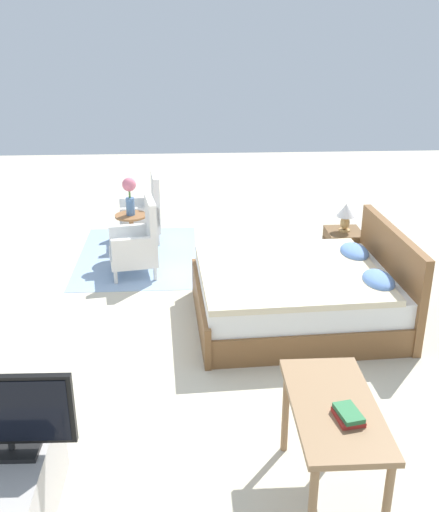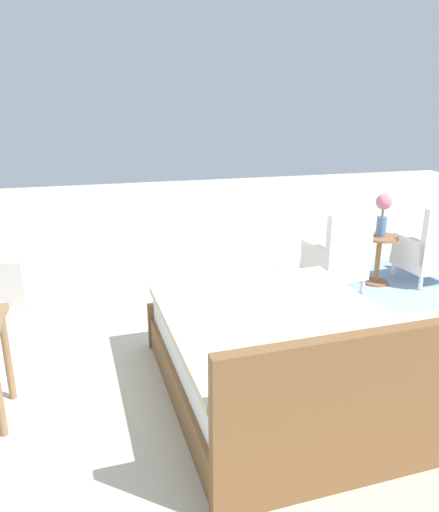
# 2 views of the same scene
# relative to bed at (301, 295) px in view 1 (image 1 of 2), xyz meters

# --- Properties ---
(ground_plane) EXTENTS (16.00, 16.00, 0.00)m
(ground_plane) POSITION_rel_bed_xyz_m (0.22, -1.04, -0.30)
(ground_plane) COLOR beige
(floor_rug) EXTENTS (2.10, 1.50, 0.01)m
(floor_rug) POSITION_rel_bed_xyz_m (-1.84, -1.78, -0.30)
(floor_rug) COLOR #8EA8C6
(floor_rug) RESTS_ON ground_plane
(bed) EXTENTS (1.73, 2.07, 0.96)m
(bed) POSITION_rel_bed_xyz_m (0.00, 0.00, 0.00)
(bed) COLOR brown
(bed) RESTS_ON ground_plane
(armchair_by_window_left) EXTENTS (0.60, 0.60, 0.92)m
(armchair_by_window_left) POSITION_rel_bed_xyz_m (-2.41, -1.72, 0.08)
(armchair_by_window_left) COLOR white
(armchair_by_window_left) RESTS_ON floor_rug
(armchair_by_window_right) EXTENTS (0.62, 0.62, 0.92)m
(armchair_by_window_right) POSITION_rel_bed_xyz_m (-1.28, -1.72, 0.08)
(armchair_by_window_right) COLOR white
(armchair_by_window_right) RESTS_ON floor_rug
(side_table) EXTENTS (0.40, 0.40, 0.56)m
(side_table) POSITION_rel_bed_xyz_m (-1.84, -1.83, 0.06)
(side_table) COLOR #936038
(side_table) RESTS_ON ground_plane
(flower_vase) EXTENTS (0.17, 0.17, 0.48)m
(flower_vase) POSITION_rel_bed_xyz_m (-1.84, -1.83, 0.56)
(flower_vase) COLOR #4C709E
(flower_vase) RESTS_ON side_table
(nightstand) EXTENTS (0.44, 0.41, 0.56)m
(nightstand) POSITION_rel_bed_xyz_m (-1.11, 0.70, -0.02)
(nightstand) COLOR brown
(nightstand) RESTS_ON ground_plane
(table_lamp) EXTENTS (0.22, 0.22, 0.33)m
(table_lamp) POSITION_rel_bed_xyz_m (-1.11, 0.70, 0.48)
(table_lamp) COLOR tan
(table_lamp) RESTS_ON nightstand
(tv_stand) EXTENTS (0.96, 0.40, 0.52)m
(tv_stand) POSITION_rel_bed_xyz_m (2.46, -2.18, -0.04)
(tv_stand) COLOR #B7B2AD
(tv_stand) RESTS_ON ground_plane
(tv_flatscreen) EXTENTS (0.21, 0.78, 0.53)m
(tv_flatscreen) POSITION_rel_bed_xyz_m (2.46, -2.18, 0.50)
(tv_flatscreen) COLOR black
(tv_flatscreen) RESTS_ON tv_stand
(vanity_desk) EXTENTS (1.04, 0.52, 0.73)m
(vanity_desk) POSITION_rel_bed_xyz_m (2.38, -0.25, 0.32)
(vanity_desk) COLOR #8E6B47
(vanity_desk) RESTS_ON ground_plane
(book_stack) EXTENTS (0.22, 0.17, 0.06)m
(book_stack) POSITION_rel_bed_xyz_m (2.52, -0.20, 0.46)
(book_stack) COLOR #AD2823
(book_stack) RESTS_ON vanity_desk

